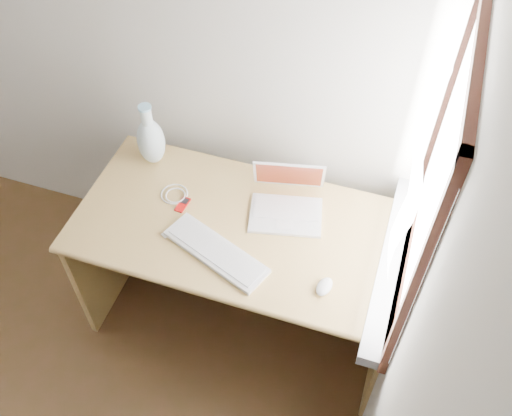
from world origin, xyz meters
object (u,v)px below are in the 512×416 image
(laptop, at_px, (289,202))
(external_keyboard, at_px, (216,252))
(vase, at_px, (151,140))
(desk, at_px, (248,241))

(laptop, distance_m, external_keyboard, 0.40)
(laptop, distance_m, vase, 0.71)
(desk, height_order, vase, vase)
(desk, bearing_deg, laptop, 20.73)
(vase, bearing_deg, laptop, -7.55)
(vase, bearing_deg, desk, -16.62)
(laptop, bearing_deg, desk, -171.82)
(vase, bearing_deg, external_keyboard, -41.30)
(laptop, relative_size, external_keyboard, 0.71)
(desk, relative_size, external_keyboard, 2.93)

